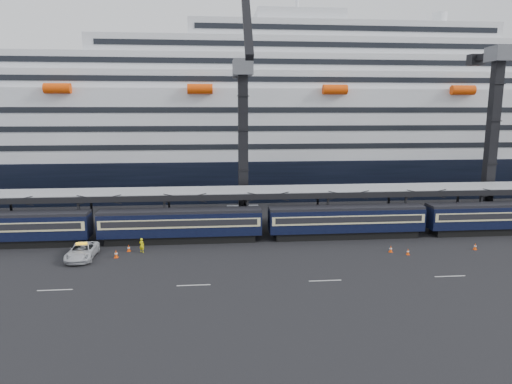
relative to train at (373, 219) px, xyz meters
The scene contains 13 objects.
ground 11.25m from the train, 65.06° to the right, with size 260.00×260.00×0.00m, color black.
train is the anchor object (origin of this frame).
canopy 6.85m from the train, 40.71° to the left, with size 130.00×6.25×5.53m.
cruise_ship 37.56m from the train, 84.34° to the left, with size 214.09×28.84×34.00m.
crane_dark_near 20.10m from the train, 150.76° to the left, with size 4.50×17.75×35.08m.
crane_dark_mid 23.83m from the train, 21.11° to the left, with size 4.50×18.24×39.64m.
pickup_truck 33.82m from the train, behind, with size 2.62×5.69×1.58m, color silver.
worker 27.71m from the train, behind, with size 0.59×0.39×1.61m, color #FFF20D.
traffic_cone_a 30.40m from the train, 169.76° to the right, with size 0.43×0.43×0.87m.
traffic_cone_b 29.17m from the train, behind, with size 0.39×0.39×0.79m.
traffic_cone_c 6.49m from the train, 90.65° to the right, with size 0.38×0.38×0.77m.
traffic_cone_d 7.67m from the train, 78.81° to the right, with size 0.35×0.35×0.69m.
traffic_cone_e 11.70m from the train, 32.66° to the right, with size 0.38×0.38×0.76m.
Camera 1 is at (-24.05, -43.01, 15.41)m, focal length 32.00 mm.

